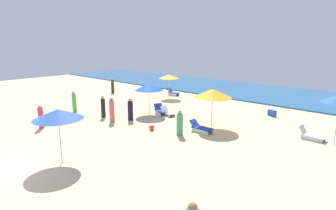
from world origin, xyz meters
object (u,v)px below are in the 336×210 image
Objects in this scene: lounge_chair_2_0 at (201,128)px; umbrella_4 at (58,114)px; cooler_box_1 at (272,113)px; umbrella_2 at (213,93)px; beach_ball_0 at (152,128)px; umbrella_1 at (169,76)px; beachgoer_4 at (74,102)px; beachgoer_1 at (112,111)px; beachgoer_0 at (180,124)px; lounge_chair_3_0 at (311,135)px; beachgoer_6 at (103,107)px; lounge_chair_0_1 at (161,111)px; lounge_chair_0_0 at (168,112)px; beachgoer_3 at (113,86)px; lounge_chair_1_0 at (173,93)px; umbrella_0 at (149,87)px; beachgoer_2 at (41,117)px; beachgoer_5 at (130,110)px.

umbrella_4 is at bearing 165.13° from lounge_chair_2_0.
umbrella_4 is 14.91m from cooler_box_1.
beach_ball_0 is at bearing -129.26° from umbrella_2.
beachgoer_4 is at bearing -100.65° from umbrella_1.
beachgoer_0 is at bearing -145.82° from beachgoer_1.
umbrella_1 reaches higher than lounge_chair_3_0.
beachgoer_6 is (-12.47, -5.07, 0.51)m from lounge_chair_3_0.
cooler_box_1 is (6.41, 5.13, -0.05)m from lounge_chair_0_1.
umbrella_4 reaches higher than lounge_chair_3_0.
lounge_chair_3_0 is at bearing 55.53° from umbrella_4.
lounge_chair_0_0 is 4.35m from lounge_chair_2_0.
beachgoer_3 is (-10.35, 2.76, 0.53)m from lounge_chair_0_0.
lounge_chair_0_1 reaches higher than lounge_chair_2_0.
lounge_chair_1_0 is (-4.78, 6.06, 0.06)m from lounge_chair_0_0.
lounge_chair_3_0 is 0.83× the size of beachgoer_4.
lounge_chair_0_0 is 1.01× the size of lounge_chair_0_1.
umbrella_4 reaches higher than lounge_chair_0_1.
beachgoer_3 is 9.59m from beachgoer_6.
lounge_chair_0_1 is 9.69m from umbrella_4.
beachgoer_4 reaches higher than beach_ball_0.
umbrella_0 is 1.55× the size of beachgoer_2.
umbrella_4 reaches higher than beachgoer_1.
lounge_chair_0_1 is 1.01× the size of lounge_chair_3_0.
lounge_chair_0_0 is 6.63m from umbrella_1.
beach_ball_0 is (5.84, -8.08, -1.93)m from umbrella_1.
lounge_chair_0_0 is 0.91× the size of beachgoer_5.
lounge_chair_3_0 is 7.35m from beachgoer_0.
beachgoer_2 reaches higher than lounge_chair_3_0.
umbrella_4 reaches higher than lounge_chair_0_0.
beach_ball_0 is at bearing 23.67° from beachgoer_2.
beach_ball_0 is (6.44, -9.33, -0.12)m from lounge_chair_1_0.
beachgoer_4 is (-9.94, -3.85, -1.42)m from umbrella_2.
umbrella_0 reaches higher than beachgoer_0.
umbrella_0 reaches higher than lounge_chair_0_0.
umbrella_4 is 4.28× the size of cooler_box_1.
beachgoer_1 is 2.89× the size of cooler_box_1.
lounge_chair_1_0 is 0.91× the size of lounge_chair_2_0.
lounge_chair_2_0 is 0.93× the size of beachgoer_5.
umbrella_0 is 9.26m from cooler_box_1.
beachgoer_1 is at bearing -97.15° from umbrella_0.
lounge_chair_0_0 is 0.58× the size of umbrella_4.
beachgoer_3 is at bearing 90.33° from lounge_chair_0_0.
lounge_chair_2_0 is at bearing 123.81° from lounge_chair_3_0.
beachgoer_3 is (-12.32, 12.00, -1.50)m from umbrella_4.
beachgoer_3 is at bearing -7.66° from beachgoer_0.
lounge_chair_0_1 is 0.57× the size of umbrella_2.
beachgoer_1 is at bearing 123.37° from umbrella_4.
beachgoer_2 is at bearing -102.48° from cooler_box_1.
beachgoer_6 is at bearing -156.10° from umbrella_2.
umbrella_2 is (8.85, -6.38, 1.92)m from lounge_chair_1_0.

